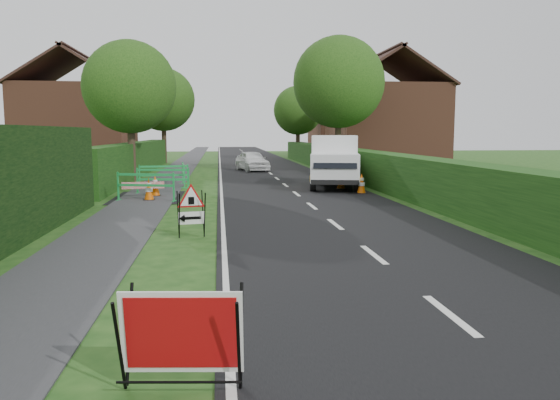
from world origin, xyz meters
TOP-DOWN VIEW (x-y plane):
  - ground at (0.00, 0.00)m, footprint 120.00×120.00m
  - road_surface at (2.50, 35.00)m, footprint 6.00×90.00m
  - footpath at (-3.00, 35.00)m, footprint 2.00×90.00m
  - hedge_west_far at (-5.00, 22.00)m, footprint 1.00×24.00m
  - hedge_east at (6.50, 16.00)m, footprint 1.20×50.00m
  - house_west at (-10.00, 30.00)m, footprint 7.50×7.40m
  - house_east_a at (11.00, 28.00)m, footprint 7.50×7.40m
  - house_east_b at (12.00, 42.00)m, footprint 7.50×7.40m
  - tree_nw at (-4.60, 18.00)m, footprint 4.40×4.40m
  - tree_ne at (6.40, 22.00)m, footprint 5.20×5.20m
  - tree_fw at (-4.60, 34.00)m, footprint 4.80×4.80m
  - tree_fe at (6.40, 38.00)m, footprint 4.20×4.20m
  - red_rect_sign at (-0.79, -4.18)m, footprint 1.15×0.77m
  - triangle_sign at (-1.09, 3.12)m, footprint 0.81×0.81m
  - works_van at (4.48, 13.97)m, footprint 2.79×5.13m
  - traffic_cone_0 at (5.02, 11.41)m, footprint 0.38×0.38m
  - traffic_cone_1 at (4.62, 13.20)m, footprint 0.38×0.38m
  - traffic_cone_2 at (5.09, 15.47)m, footprint 0.38×0.38m
  - traffic_cone_3 at (-2.86, 10.20)m, footprint 0.38×0.38m
  - traffic_cone_4 at (-2.78, 11.46)m, footprint 0.38×0.38m
  - ped_barrier_0 at (-2.93, 9.98)m, footprint 2.08×0.87m
  - ped_barrier_1 at (-2.59, 12.32)m, footprint 2.09×0.67m
  - ped_barrier_2 at (-2.76, 14.47)m, footprint 2.08×0.54m
  - ped_barrier_3 at (-1.99, 15.26)m, footprint 0.55×2.08m
  - redwhite_plank at (-3.17, 11.07)m, footprint 1.49×0.21m
  - litter_can at (-0.84, -3.18)m, footprint 0.12×0.07m
  - hatchback_car at (1.61, 24.49)m, footprint 2.20×3.88m

SIDE VIEW (x-z plane):
  - ground at x=0.00m, z-range 0.00..0.00m
  - hedge_west_far at x=-5.00m, z-range -0.90..0.90m
  - hedge_east at x=6.50m, z-range -0.75..0.75m
  - redwhite_plank at x=-3.17m, z-range -0.12..0.12m
  - litter_can at x=-0.84m, z-range -0.03..0.03m
  - road_surface at x=2.50m, z-range -0.01..0.01m
  - footpath at x=-3.00m, z-range -0.01..0.02m
  - traffic_cone_0 at x=5.02m, z-range 0.00..0.79m
  - traffic_cone_1 at x=4.62m, z-range 0.00..0.79m
  - traffic_cone_2 at x=5.09m, z-range 0.00..0.79m
  - traffic_cone_3 at x=-2.86m, z-range 0.00..0.79m
  - traffic_cone_4 at x=-2.78m, z-range 0.00..0.79m
  - red_rect_sign at x=-0.79m, z-range 0.07..1.00m
  - hatchback_car at x=1.61m, z-range 0.00..1.24m
  - ped_barrier_0 at x=-2.93m, z-range 0.13..1.13m
  - ped_barrier_1 at x=-2.59m, z-range 0.13..1.13m
  - ped_barrier_2 at x=-2.76m, z-range 0.13..1.13m
  - ped_barrier_3 at x=-1.99m, z-range 0.13..1.13m
  - triangle_sign at x=-1.09m, z-range 0.20..1.23m
  - works_van at x=4.48m, z-range 0.07..2.29m
  - house_west at x=-10.00m, z-range -1.04..6.84m
  - house_east_a at x=11.00m, z-range -1.04..6.84m
  - house_east_b at x=12.00m, z-range -1.04..6.84m
  - tree_fe at x=6.40m, z-range 1.05..7.39m
  - tree_nw at x=-4.60m, z-range 1.13..7.83m
  - tree_fw at x=-4.60m, z-range 1.21..8.45m
  - tree_ne at x=6.40m, z-range 1.28..9.07m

